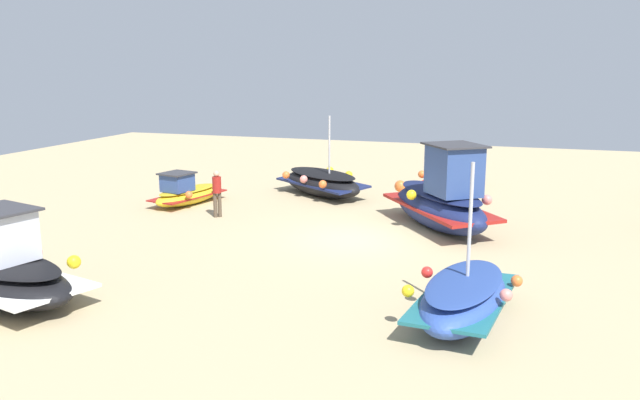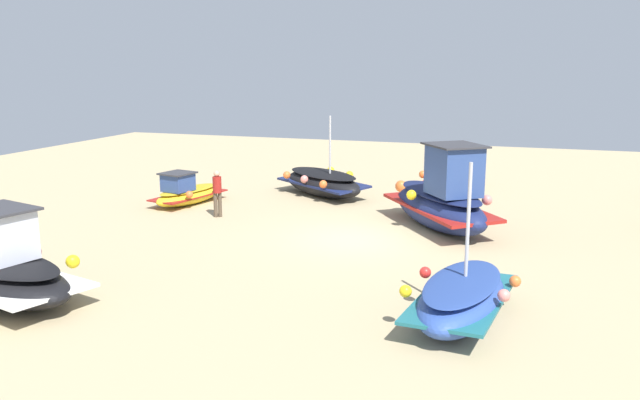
% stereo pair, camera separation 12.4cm
% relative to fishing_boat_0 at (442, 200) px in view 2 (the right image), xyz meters
% --- Properties ---
extents(ground_plane, '(50.97, 50.97, 0.00)m').
position_rel_fishing_boat_0_xyz_m(ground_plane, '(2.16, -2.45, -0.99)').
color(ground_plane, tan).
extents(fishing_boat_0, '(5.42, 4.67, 3.00)m').
position_rel_fishing_boat_0_xyz_m(fishing_boat_0, '(0.00, 0.00, 0.00)').
color(fishing_boat_0, navy).
rests_on(fishing_boat_0, ground_plane).
extents(fishing_boat_2, '(3.61, 2.07, 1.35)m').
position_rel_fishing_boat_0_xyz_m(fishing_boat_2, '(-0.76, -10.17, -0.53)').
color(fishing_boat_2, gold).
rests_on(fishing_boat_2, ground_plane).
extents(fishing_boat_3, '(4.20, 2.41, 3.49)m').
position_rel_fishing_boat_0_xyz_m(fishing_boat_3, '(7.84, 1.55, -0.47)').
color(fishing_boat_3, '#2D4C9E').
rests_on(fishing_boat_3, ground_plane).
extents(fishing_boat_4, '(3.99, 4.75, 3.47)m').
position_rel_fishing_boat_0_xyz_m(fishing_boat_4, '(-4.07, -5.58, -0.42)').
color(fishing_boat_4, black).
rests_on(fishing_boat_4, ground_plane).
extents(fishing_boat_5, '(3.71, 2.38, 0.81)m').
position_rel_fishing_boat_0_xyz_m(fishing_boat_5, '(-7.79, -0.77, -0.62)').
color(fishing_boat_5, gold).
rests_on(fishing_boat_5, ground_plane).
extents(person_walking, '(0.32, 0.32, 1.72)m').
position_rel_fishing_boat_0_xyz_m(person_walking, '(0.83, -7.99, 0.00)').
color(person_walking, brown).
rests_on(person_walking, ground_plane).
extents(mooring_buoy_0, '(0.49, 0.49, 0.68)m').
position_rel_fishing_boat_0_xyz_m(mooring_buoy_0, '(-4.97, -2.39, -0.56)').
color(mooring_buoy_0, '#3F3F42').
rests_on(mooring_buoy_0, ground_plane).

